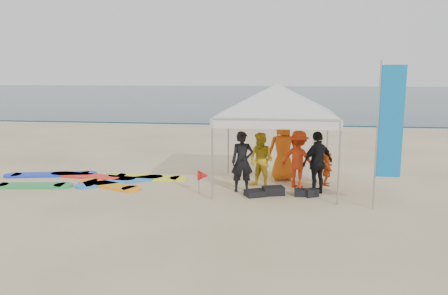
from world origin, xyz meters
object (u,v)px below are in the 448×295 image
person_orange_b (283,150)px  feather_flag (390,124)px  person_black_a (242,162)px  person_orange_a (298,159)px  person_black_b (318,163)px  person_yellow (261,160)px  person_seated (327,169)px  canopy_tent (277,84)px  surfboard_spread (91,180)px  marker_pennant (203,176)px

person_orange_b → feather_flag: bearing=123.3°
person_black_a → person_orange_a: size_ratio=1.02×
person_orange_a → person_black_b: bearing=153.1°
person_yellow → feather_flag: feather_flag is taller
person_black_a → person_black_b: 2.03m
person_orange_b → person_seated: size_ratio=1.94×
feather_flag → person_orange_b: bearing=132.6°
canopy_tent → person_black_b: bearing=-28.1°
person_yellow → surfboard_spread: person_yellow is taller
person_black_b → feather_flag: (1.51, -1.22, 1.22)m
person_orange_b → canopy_tent: size_ratio=0.42×
surfboard_spread → person_yellow: bearing=-0.7°
person_black_a → person_orange_b: bearing=40.5°
person_seated → surfboard_spread: person_seated is taller
person_yellow → marker_pennant: 1.77m
canopy_tent → surfboard_spread: size_ratio=0.83×
person_yellow → person_seated: bearing=45.7°
person_orange_a → feather_flag: (2.00, -1.84, 1.25)m
person_black_b → marker_pennant: bearing=-30.1°
person_black_b → canopy_tent: size_ratio=0.38×
person_black_a → person_orange_b: person_orange_b is taller
person_yellow → person_orange_a: 1.06m
person_black_a → marker_pennant: person_black_a is taller
person_black_a → person_orange_a: person_black_a is taller
person_yellow → person_seated: (1.89, 0.55, -0.31)m
person_seated → person_orange_b: bearing=77.1°
canopy_tent → person_yellow: bearing=-158.0°
person_orange_a → surfboard_spread: size_ratio=0.30×
person_yellow → canopy_tent: size_ratio=0.35×
feather_flag → person_orange_a: bearing=137.4°
canopy_tent → marker_pennant: (-1.92, -1.02, -2.44)m
feather_flag → marker_pennant: (-4.56, 0.81, -1.57)m
person_orange_a → marker_pennant: person_orange_a is taller
person_black_a → person_seated: 2.62m
person_orange_b → marker_pennant: size_ratio=2.93×
person_orange_a → marker_pennant: size_ratio=2.56×
person_orange_b → feather_flag: (2.44, -2.65, 1.14)m
person_black_a → canopy_tent: 2.37m
person_black_a → marker_pennant: 1.14m
person_yellow → person_black_a: bearing=-105.0°
person_black_b → person_seated: (0.36, 0.99, -0.37)m
person_yellow → marker_pennant: (-1.52, -0.86, -0.29)m
person_black_a → person_yellow: (0.49, 0.50, -0.05)m
person_orange_a → person_black_a: bearing=48.0°
person_orange_b → feather_flag: size_ratio=0.53×
marker_pennant → person_black_b: bearing=7.8°
person_yellow → marker_pennant: bearing=-121.0°
canopy_tent → feather_flag: 3.33m
person_orange_b → surfboard_spread: person_orange_b is taller
feather_flag → person_black_a: bearing=161.7°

